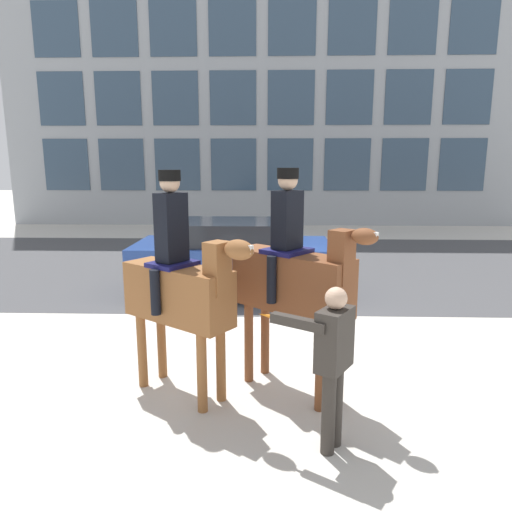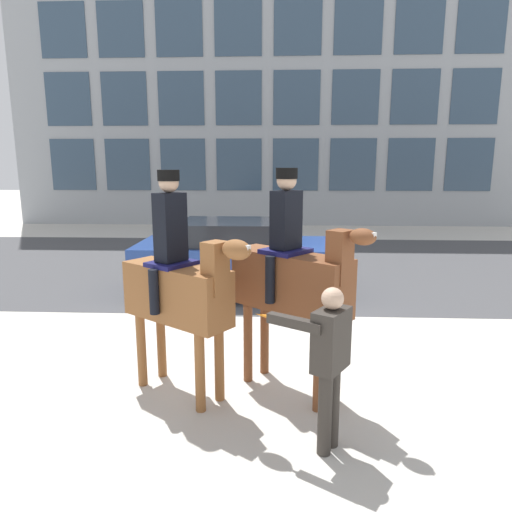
{
  "view_description": "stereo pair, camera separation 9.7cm",
  "coord_description": "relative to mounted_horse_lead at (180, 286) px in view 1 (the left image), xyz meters",
  "views": [
    {
      "loc": [
        0.36,
        -7.25,
        2.64
      ],
      "look_at": [
        0.18,
        -1.36,
        1.45
      ],
      "focal_mm": 32.0,
      "sensor_mm": 36.0,
      "label": 1
    },
    {
      "loc": [
        0.46,
        -7.24,
        2.64
      ],
      "look_at": [
        0.18,
        -1.36,
        1.45
      ],
      "focal_mm": 32.0,
      "sensor_mm": 36.0,
      "label": 2
    }
  ],
  "objects": [
    {
      "name": "pedestrian_bystander",
      "position": [
        1.57,
        -1.01,
        -0.38
      ],
      "size": [
        0.91,
        0.48,
        1.58
      ],
      "rotation": [
        0.0,
        0.0,
        2.57
      ],
      "color": "#332D28",
      "rests_on": "ground_plane"
    },
    {
      "name": "mounted_horse_lead",
      "position": [
        0.0,
        0.0,
        0.0
      ],
      "size": [
        1.61,
        1.26,
        2.58
      ],
      "rotation": [
        0.0,
        0.0,
        -0.61
      ],
      "color": "brown",
      "rests_on": "ground_plane"
    },
    {
      "name": "mounted_horse_companion",
      "position": [
        1.27,
        0.11,
        0.08
      ],
      "size": [
        1.55,
        1.37,
        2.6
      ],
      "rotation": [
        0.0,
        0.0,
        -0.69
      ],
      "color": "brown",
      "rests_on": "ground_plane"
    },
    {
      "name": "ground_plane",
      "position": [
        0.64,
        2.34,
        -1.3
      ],
      "size": [
        80.0,
        80.0,
        0.0
      ],
      "primitive_type": "plane",
      "color": "beige"
    },
    {
      "name": "road_surface",
      "position": [
        0.64,
        7.09,
        -1.3
      ],
      "size": [
        22.22,
        8.5,
        0.01
      ],
      "color": "#444447",
      "rests_on": "ground_plane"
    },
    {
      "name": "office_building_facade",
      "position": [
        0.64,
        15.34,
        6.54
      ],
      "size": [
        22.22,
        0.33,
        15.65
      ],
      "color": "#93999E",
      "rests_on": "ground_plane"
    },
    {
      "name": "street_car_near_lane",
      "position": [
        0.23,
        4.19,
        -0.49
      ],
      "size": [
        3.93,
        1.95,
        1.53
      ],
      "color": "navy",
      "rests_on": "ground_plane"
    }
  ]
}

